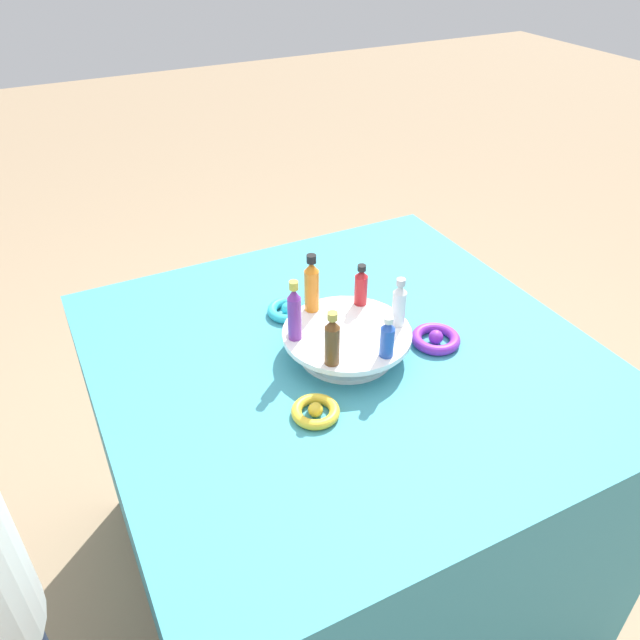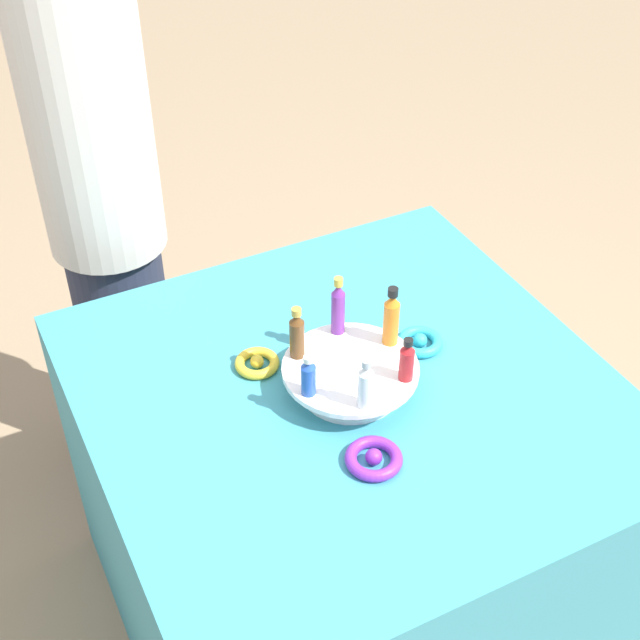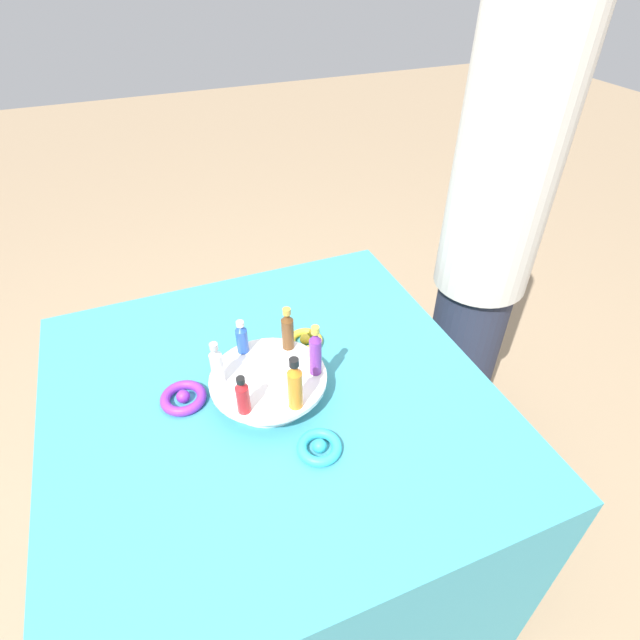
# 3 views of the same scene
# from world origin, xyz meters

# --- Properties ---
(ground_plane) EXTENTS (12.00, 12.00, 0.00)m
(ground_plane) POSITION_xyz_m (0.00, 0.00, 0.00)
(ground_plane) COLOR #997F60
(party_table) EXTENTS (1.04, 1.04, 0.78)m
(party_table) POSITION_xyz_m (0.00, 0.00, 0.39)
(party_table) COLOR teal
(party_table) RESTS_ON ground_plane
(display_stand) EXTENTS (0.27, 0.27, 0.06)m
(display_stand) POSITION_xyz_m (0.00, 0.00, 0.82)
(display_stand) COLOR white
(display_stand) RESTS_ON party_table
(bottle_brown) EXTENTS (0.03, 0.03, 0.12)m
(bottle_brown) POSITION_xyz_m (0.08, 0.08, 0.90)
(bottle_brown) COLOR brown
(bottle_brown) RESTS_ON display_stand
(bottle_blue) EXTENTS (0.03, 0.03, 0.09)m
(bottle_blue) POSITION_xyz_m (-0.03, 0.11, 0.88)
(bottle_blue) COLOR #234CAD
(bottle_blue) RESTS_ON display_stand
(bottle_clear) EXTENTS (0.03, 0.03, 0.11)m
(bottle_clear) POSITION_xyz_m (-0.11, 0.03, 0.89)
(bottle_clear) COLOR silver
(bottle_clear) RESTS_ON display_stand
(bottle_red) EXTENTS (0.03, 0.03, 0.10)m
(bottle_red) POSITION_xyz_m (-0.08, -0.08, 0.89)
(bottle_red) COLOR #B21E23
(bottle_red) RESTS_ON display_stand
(bottle_orange) EXTENTS (0.03, 0.03, 0.14)m
(bottle_orange) POSITION_xyz_m (0.03, -0.11, 0.90)
(bottle_orange) COLOR orange
(bottle_orange) RESTS_ON display_stand
(bottle_purple) EXTENTS (0.03, 0.03, 0.14)m
(bottle_purple) POSITION_xyz_m (0.11, -0.03, 0.90)
(bottle_purple) COLOR #702D93
(bottle_purple) RESTS_ON display_stand
(ribbon_bow_teal) EXTENTS (0.10, 0.10, 0.03)m
(ribbon_bow_teal) POSITION_xyz_m (0.05, -0.20, 0.79)
(ribbon_bow_teal) COLOR #2DB7CC
(ribbon_bow_teal) RESTS_ON party_table
(ribbon_bow_gold) EXTENTS (0.09, 0.09, 0.03)m
(ribbon_bow_gold) POSITION_xyz_m (0.14, 0.14, 0.79)
(ribbon_bow_gold) COLOR gold
(ribbon_bow_gold) RESTS_ON party_table
(ribbon_bow_purple) EXTENTS (0.11, 0.11, 0.03)m
(ribbon_bow_purple) POSITION_xyz_m (-0.19, 0.05, 0.79)
(ribbon_bow_purple) COLOR purple
(ribbon_bow_purple) RESTS_ON party_table
(person_figure) EXTENTS (0.30, 0.30, 1.74)m
(person_figure) POSITION_xyz_m (0.81, 0.27, 0.88)
(person_figure) COLOR #282D42
(person_figure) RESTS_ON ground_plane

